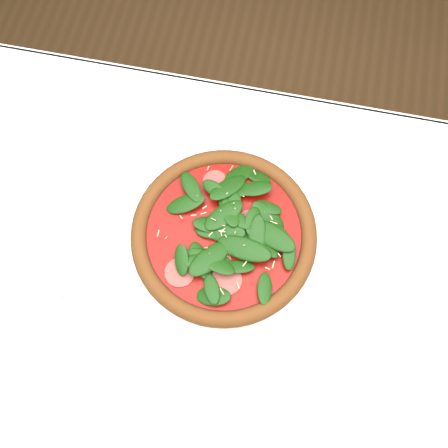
# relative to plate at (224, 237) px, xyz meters

# --- Properties ---
(ground) EXTENTS (6.00, 6.00, 0.00)m
(ground) POSITION_rel_plate_xyz_m (0.02, -0.08, -0.76)
(ground) COLOR brown
(ground) RESTS_ON ground
(dining_table) EXTENTS (1.21, 0.81, 0.75)m
(dining_table) POSITION_rel_plate_xyz_m (0.02, -0.08, -0.11)
(dining_table) COLOR white
(dining_table) RESTS_ON ground
(plate) EXTENTS (0.37, 0.37, 0.02)m
(plate) POSITION_rel_plate_xyz_m (0.00, 0.00, 0.00)
(plate) COLOR white
(plate) RESTS_ON dining_table
(pizza) EXTENTS (0.41, 0.41, 0.04)m
(pizza) POSITION_rel_plate_xyz_m (0.00, 0.00, 0.02)
(pizza) COLOR brown
(pizza) RESTS_ON plate
(napkin) EXTENTS (0.18, 0.15, 0.01)m
(napkin) POSITION_rel_plate_xyz_m (-0.23, -0.21, -0.00)
(napkin) COLOR white
(napkin) RESTS_ON dining_table
(fork) EXTENTS (0.08, 0.17, 0.00)m
(fork) POSITION_rel_plate_xyz_m (-0.24, -0.19, 0.01)
(fork) COLOR silver
(fork) RESTS_ON napkin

